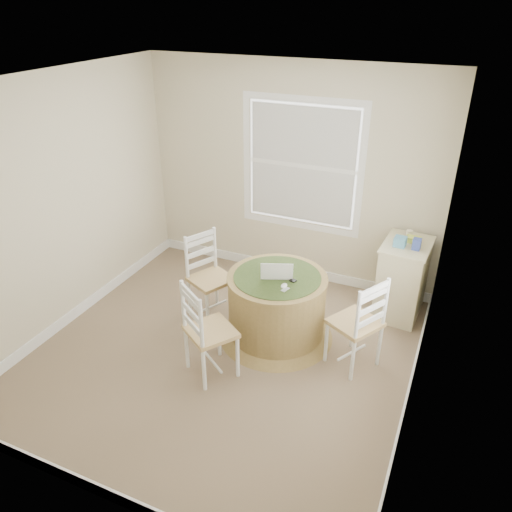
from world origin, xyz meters
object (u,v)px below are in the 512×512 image
at_px(chair_right, 355,322).
at_px(laptop, 277,274).
at_px(chair_near, 211,331).
at_px(corner_chest, 402,279).
at_px(chair_left, 211,279).
at_px(round_table, 277,304).

height_order(chair_right, laptop, chair_right).
bearing_deg(chair_near, corner_chest, -95.34).
bearing_deg(chair_right, corner_chest, -164.46).
xyz_separation_m(chair_near, chair_right, (1.18, 0.66, 0.00)).
xyz_separation_m(chair_left, corner_chest, (1.88, 0.90, -0.04)).
bearing_deg(chair_left, round_table, -67.76).
bearing_deg(corner_chest, laptop, -135.89).
relative_size(chair_near, corner_chest, 1.10).
xyz_separation_m(chair_left, laptop, (0.77, -0.05, 0.27)).
bearing_deg(chair_right, round_table, -67.85).
bearing_deg(chair_near, round_table, -79.69).
relative_size(chair_right, laptop, 2.43).
height_order(round_table, chair_left, chair_left).
relative_size(chair_left, laptop, 2.43).
xyz_separation_m(chair_left, chair_right, (1.61, -0.16, 0.00)).
distance_m(round_table, chair_left, 0.79).
relative_size(round_table, corner_chest, 1.37).
height_order(chair_left, corner_chest, chair_left).
bearing_deg(chair_near, laptop, -78.94).
bearing_deg(round_table, chair_right, 8.62).
height_order(chair_left, chair_near, same).
distance_m(chair_near, corner_chest, 2.24).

